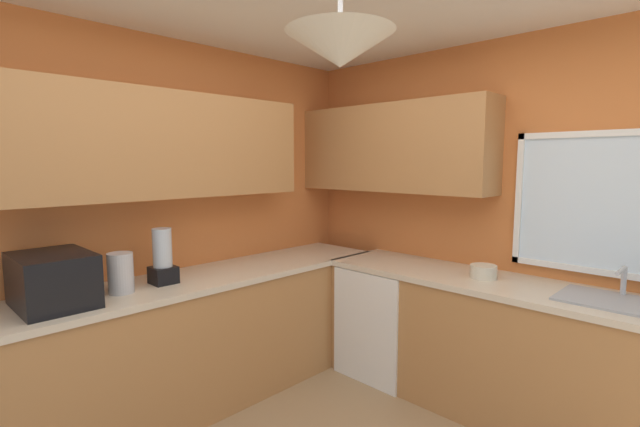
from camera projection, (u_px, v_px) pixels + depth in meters
name	position (u px, v px, depth m)	size (l,w,h in m)	color
room_shell	(305.00, 141.00, 2.72)	(3.69, 3.77, 2.61)	#D17238
counter_run_left	(175.00, 347.00, 2.97)	(0.65, 3.38, 0.91)	#AD7542
counter_run_back	(519.00, 353.00, 2.88)	(2.78, 0.65, 0.91)	#AD7542
dishwasher	(387.00, 319.00, 3.57)	(0.60, 0.60, 0.86)	white
microwave	(53.00, 280.00, 2.42)	(0.48, 0.36, 0.29)	black
kettle	(121.00, 273.00, 2.66)	(0.15, 0.15, 0.24)	#B7B7BC
sink_assembly	(617.00, 301.00, 2.48)	(0.58, 0.40, 0.19)	#9EA0A5
bowl	(483.00, 272.00, 3.00)	(0.17, 0.17, 0.09)	beige
blender_appliance	(163.00, 259.00, 2.86)	(0.15, 0.15, 0.36)	black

